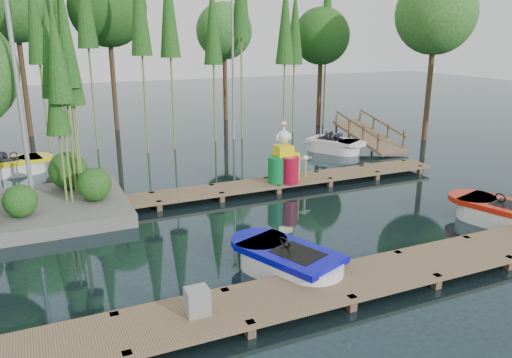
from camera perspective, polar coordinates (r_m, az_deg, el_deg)
name	(u,v)px	position (r m, az deg, el deg)	size (l,w,h in m)	color
ground_plane	(247,223)	(14.26, -1.01, -4.99)	(90.00, 90.00, 0.00)	#1E3239
near_dock	(334,285)	(10.56, 8.92, -11.88)	(18.00, 1.50, 0.50)	brown
far_dock	(245,187)	(16.73, -1.26, -0.90)	(15.00, 1.20, 0.50)	brown
tree_screen	(102,10)	(23.05, -17.16, 17.97)	(34.42, 18.53, 10.31)	#45301D
lamp_island	(15,70)	(14.74, -25.79, 11.15)	(0.30, 0.30, 7.25)	gray
lamp_rear	(233,53)	(25.00, -2.67, 14.21)	(0.30, 0.30, 7.25)	gray
ramp	(369,135)	(23.96, 12.77, 4.87)	(1.50, 3.94, 1.49)	brown
boat_blue	(288,263)	(11.25, 3.65, -9.55)	(2.28, 3.18, 0.98)	white
boat_red	(502,215)	(15.66, 26.26, -3.66)	(2.08, 3.19, 0.99)	white
boat_yellow_far	(12,167)	(21.14, -26.11, 1.27)	(3.00, 1.78, 1.40)	white
boat_white_far	(334,145)	(22.89, 8.93, 3.81)	(2.50, 3.03, 1.31)	white
utility_cabinet	(197,301)	(9.29, -6.72, -13.72)	(0.42, 0.35, 0.51)	gray
yellow_barrel	(291,166)	(17.31, 4.05, 1.46)	(0.60, 0.60, 0.91)	yellow
drum_cluster	(285,164)	(16.99, 3.31, 1.73)	(1.20, 1.10, 2.07)	#0C6F31
seagull_post	(305,162)	(17.56, 5.66, 1.90)	(0.50, 0.27, 0.79)	gray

